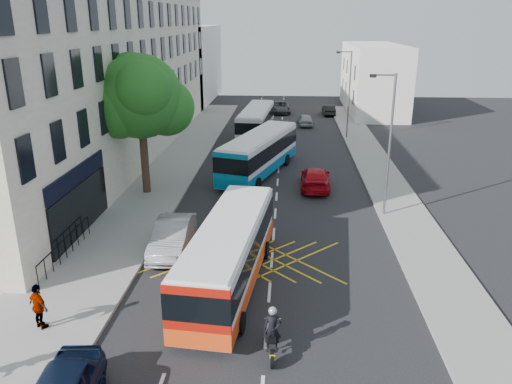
% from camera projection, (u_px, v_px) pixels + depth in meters
% --- Properties ---
extents(ground, '(120.00, 120.00, 0.00)m').
position_uv_depth(ground, '(266.00, 335.00, 18.10)').
color(ground, black).
rests_on(ground, ground).
extents(pavement_left, '(5.00, 70.00, 0.15)m').
position_uv_depth(pavement_left, '(147.00, 193.00, 32.73)').
color(pavement_left, gray).
rests_on(pavement_left, ground).
extents(pavement_right, '(3.00, 70.00, 0.15)m').
position_uv_depth(pavement_right, '(394.00, 198.00, 31.77)').
color(pavement_right, gray).
rests_on(pavement_right, ground).
extents(terrace_main, '(8.30, 45.00, 13.50)m').
position_uv_depth(terrace_main, '(106.00, 73.00, 39.82)').
color(terrace_main, beige).
rests_on(terrace_main, ground).
extents(terrace_far, '(8.00, 20.00, 10.00)m').
position_uv_depth(terrace_far, '(183.00, 64.00, 69.16)').
color(terrace_far, silver).
rests_on(terrace_far, ground).
extents(building_right, '(6.00, 18.00, 8.00)m').
position_uv_depth(building_right, '(373.00, 78.00, 61.38)').
color(building_right, silver).
rests_on(building_right, ground).
extents(street_tree, '(6.30, 5.70, 8.80)m').
position_uv_depth(street_tree, '(140.00, 97.00, 30.66)').
color(street_tree, '#382619').
rests_on(street_tree, pavement_left).
extents(lamp_near, '(1.45, 0.15, 8.00)m').
position_uv_depth(lamp_near, '(388.00, 138.00, 27.53)').
color(lamp_near, slate).
rests_on(lamp_near, pavement_right).
extents(lamp_far, '(1.45, 0.15, 8.00)m').
position_uv_depth(lamp_far, '(348.00, 90.00, 46.38)').
color(lamp_far, slate).
rests_on(lamp_far, pavement_right).
extents(railings, '(0.08, 5.60, 1.14)m').
position_uv_depth(railings, '(66.00, 247.00, 23.44)').
color(railings, black).
rests_on(railings, pavement_left).
extents(bus_near, '(3.37, 10.31, 2.85)m').
position_uv_depth(bus_near, '(229.00, 253.00, 21.05)').
color(bus_near, silver).
rests_on(bus_near, ground).
extents(bus_mid, '(5.50, 10.85, 2.98)m').
position_uv_depth(bus_mid, '(259.00, 153.00, 36.49)').
color(bus_mid, silver).
rests_on(bus_mid, ground).
extents(bus_far, '(3.11, 10.41, 2.89)m').
position_uv_depth(bus_far, '(256.00, 122.00, 47.75)').
color(bus_far, silver).
rests_on(bus_far, ground).
extents(motorbike, '(0.62, 2.08, 1.85)m').
position_uv_depth(motorbike, '(272.00, 332.00, 16.80)').
color(motorbike, black).
rests_on(motorbike, ground).
extents(parked_car_silver, '(1.77, 4.79, 1.56)m').
position_uv_depth(parked_car_silver, '(173.00, 236.00, 24.41)').
color(parked_car_silver, '#939499').
rests_on(parked_car_silver, ground).
extents(red_hatchback, '(2.13, 4.87, 1.39)m').
position_uv_depth(red_hatchback, '(315.00, 178.00, 33.66)').
color(red_hatchback, '#B10711').
rests_on(red_hatchback, ground).
extents(distant_car_grey, '(2.67, 5.07, 1.36)m').
position_uv_depth(distant_car_grey, '(280.00, 107.00, 60.89)').
color(distant_car_grey, '#393C40').
rests_on(distant_car_grey, ground).
extents(distant_car_silver, '(1.73, 3.79, 1.26)m').
position_uv_depth(distant_car_silver, '(305.00, 120.00, 53.54)').
color(distant_car_silver, '#A2A3A9').
rests_on(distant_car_silver, ground).
extents(distant_car_dark, '(1.44, 3.72, 1.21)m').
position_uv_depth(distant_car_dark, '(329.00, 110.00, 59.56)').
color(distant_car_dark, black).
rests_on(distant_car_dark, ground).
extents(pedestrian_far, '(1.11, 0.91, 1.76)m').
position_uv_depth(pedestrian_far, '(39.00, 307.00, 17.99)').
color(pedestrian_far, gray).
rests_on(pedestrian_far, pavement_left).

